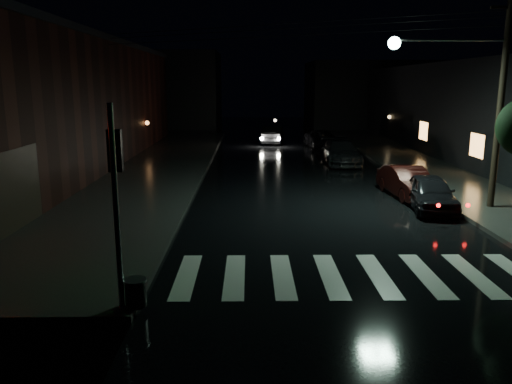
{
  "coord_description": "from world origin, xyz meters",
  "views": [
    {
      "loc": [
        0.38,
        -11.23,
        4.71
      ],
      "look_at": [
        0.57,
        3.02,
        1.6
      ],
      "focal_mm": 35.0,
      "sensor_mm": 36.0,
      "label": 1
    }
  ],
  "objects_px": {
    "parked_car_a": "(430,193)",
    "parked_car_b": "(408,182)",
    "oncoming_car": "(273,135)",
    "parked_car_d": "(323,139)",
    "parked_car_c": "(341,152)"
  },
  "relations": [
    {
      "from": "parked_car_b",
      "to": "parked_car_c",
      "type": "xyz_separation_m",
      "value": [
        -1.23,
        8.9,
        0.06
      ]
    },
    {
      "from": "oncoming_car",
      "to": "parked_car_c",
      "type": "bearing_deg",
      "value": 116.38
    },
    {
      "from": "oncoming_car",
      "to": "parked_car_b",
      "type": "bearing_deg",
      "value": 111.42
    },
    {
      "from": "parked_car_a",
      "to": "parked_car_b",
      "type": "bearing_deg",
      "value": 101.64
    },
    {
      "from": "parked_car_a",
      "to": "oncoming_car",
      "type": "height_order",
      "value": "oncoming_car"
    },
    {
      "from": "parked_car_a",
      "to": "parked_car_c",
      "type": "bearing_deg",
      "value": 103.95
    },
    {
      "from": "parked_car_b",
      "to": "oncoming_car",
      "type": "xyz_separation_m",
      "value": [
        -4.78,
        19.27,
        0.05
      ]
    },
    {
      "from": "parked_car_a",
      "to": "parked_car_c",
      "type": "height_order",
      "value": "parked_car_c"
    },
    {
      "from": "parked_car_d",
      "to": "oncoming_car",
      "type": "distance_m",
      "value": 4.67
    },
    {
      "from": "parked_car_a",
      "to": "parked_car_b",
      "type": "relative_size",
      "value": 0.97
    },
    {
      "from": "parked_car_a",
      "to": "parked_car_b",
      "type": "height_order",
      "value": "parked_car_a"
    },
    {
      "from": "parked_car_a",
      "to": "parked_car_d",
      "type": "bearing_deg",
      "value": 101.03
    },
    {
      "from": "parked_car_c",
      "to": "oncoming_car",
      "type": "height_order",
      "value": "parked_car_c"
    },
    {
      "from": "parked_car_a",
      "to": "oncoming_car",
      "type": "bearing_deg",
      "value": 109.68
    },
    {
      "from": "parked_car_b",
      "to": "parked_car_d",
      "type": "relative_size",
      "value": 0.84
    }
  ]
}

